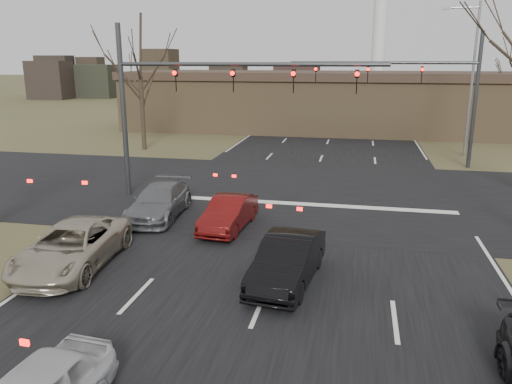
# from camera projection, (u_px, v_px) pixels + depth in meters

# --- Properties ---
(ground) EXTENTS (360.00, 360.00, 0.00)m
(ground) POSITION_uv_depth(u_px,v_px,m) (231.00, 376.00, 10.44)
(ground) COLOR #444424
(ground) RESTS_ON ground
(road_main) EXTENTS (14.00, 300.00, 0.02)m
(road_main) POSITION_uv_depth(u_px,v_px,m) (342.00, 108.00, 67.20)
(road_main) COLOR black
(road_main) RESTS_ON ground
(road_cross) EXTENTS (200.00, 14.00, 0.02)m
(road_cross) POSITION_uv_depth(u_px,v_px,m) (307.00, 193.00, 24.63)
(road_cross) COLOR black
(road_cross) RESTS_ON ground
(building) EXTENTS (42.40, 10.40, 5.30)m
(building) POSITION_uv_depth(u_px,v_px,m) (356.00, 102.00, 45.31)
(building) COLOR olive
(building) RESTS_ON ground
(mast_arm_near) EXTENTS (12.12, 0.24, 8.00)m
(mast_arm_near) POSITION_uv_depth(u_px,v_px,m) (189.00, 90.00, 22.45)
(mast_arm_near) COLOR #383A3D
(mast_arm_near) RESTS_ON ground
(mast_arm_far) EXTENTS (11.12, 0.24, 8.00)m
(mast_arm_far) POSITION_uv_depth(u_px,v_px,m) (427.00, 83.00, 29.69)
(mast_arm_far) COLOR #383A3D
(mast_arm_far) RESTS_ON ground
(streetlight_right_far) EXTENTS (2.34, 0.25, 10.00)m
(streetlight_right_far) POSITION_uv_depth(u_px,v_px,m) (470.00, 72.00, 32.72)
(streetlight_right_far) COLOR gray
(streetlight_right_far) RESTS_ON ground
(tree_left_far) EXTENTS (5.70, 5.70, 9.50)m
(tree_left_far) POSITION_uv_depth(u_px,v_px,m) (139.00, 45.00, 34.73)
(tree_left_far) COLOR black
(tree_left_far) RESTS_ON ground
(car_silver_suv) EXTENTS (2.71, 5.20, 1.40)m
(car_silver_suv) POSITION_uv_depth(u_px,v_px,m) (72.00, 246.00, 15.74)
(car_silver_suv) COLOR #AEA38D
(car_silver_suv) RESTS_ON ground
(car_black_hatch) EXTENTS (1.95, 4.38, 1.40)m
(car_black_hatch) POSITION_uv_depth(u_px,v_px,m) (288.00, 260.00, 14.66)
(car_black_hatch) COLOR black
(car_black_hatch) RESTS_ON ground
(car_grey_ahead) EXTENTS (2.19, 4.73, 1.34)m
(car_grey_ahead) POSITION_uv_depth(u_px,v_px,m) (159.00, 201.00, 20.82)
(car_grey_ahead) COLOR slate
(car_grey_ahead) RESTS_ON ground
(car_red_ahead) EXTENTS (1.61, 3.93, 1.27)m
(car_red_ahead) POSITION_uv_depth(u_px,v_px,m) (229.00, 213.00, 19.35)
(car_red_ahead) COLOR #540C0C
(car_red_ahead) RESTS_ON ground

